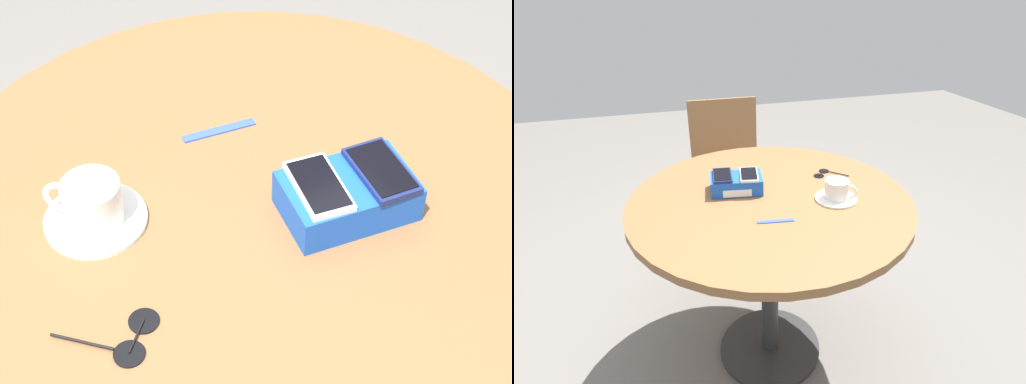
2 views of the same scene
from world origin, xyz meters
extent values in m
cylinder|color=#2D2D2D|center=(0.00, 0.00, 0.38)|extent=(0.07, 0.07, 0.72)
cylinder|color=brown|center=(0.00, 0.00, 0.75)|extent=(1.01, 1.01, 0.03)
cube|color=blue|center=(-0.10, 0.08, 0.80)|extent=(0.20, 0.15, 0.06)
cube|color=white|center=(-0.11, 0.02, 0.79)|extent=(0.10, 0.02, 0.03)
cube|color=navy|center=(-0.15, 0.09, 0.83)|extent=(0.08, 0.13, 0.01)
cube|color=black|center=(-0.15, 0.09, 0.84)|extent=(0.07, 0.11, 0.00)
cube|color=silver|center=(-0.06, 0.07, 0.83)|extent=(0.09, 0.13, 0.01)
cube|color=black|center=(-0.06, 0.07, 0.84)|extent=(0.08, 0.12, 0.00)
cylinder|color=white|center=(0.22, -0.08, 0.77)|extent=(0.15, 0.15, 0.01)
cylinder|color=white|center=(0.22, -0.08, 0.81)|extent=(0.09, 0.09, 0.07)
cylinder|color=olive|center=(0.22, -0.08, 0.84)|extent=(0.08, 0.08, 0.00)
torus|color=white|center=(0.25, -0.11, 0.81)|extent=(0.05, 0.04, 0.06)
cube|color=blue|center=(-0.03, -0.17, 0.77)|extent=(0.12, 0.03, 0.00)
cylinder|color=black|center=(0.24, 0.11, 0.77)|extent=(0.04, 0.04, 0.00)
cylinder|color=black|center=(0.27, 0.15, 0.77)|extent=(0.04, 0.04, 0.00)
cylinder|color=black|center=(0.26, 0.13, 0.77)|extent=(0.04, 0.04, 0.00)
cylinder|color=black|center=(0.32, 0.10, 0.77)|extent=(0.06, 0.06, 0.00)
camera|label=1|loc=(0.45, 0.76, 1.67)|focal=60.00mm
camera|label=2|loc=(-0.36, -1.21, 1.44)|focal=28.00mm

